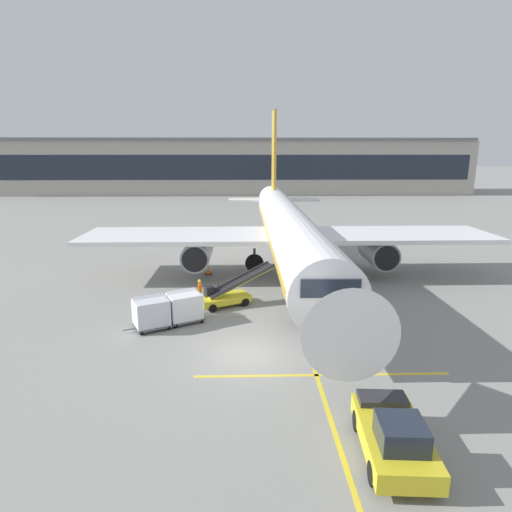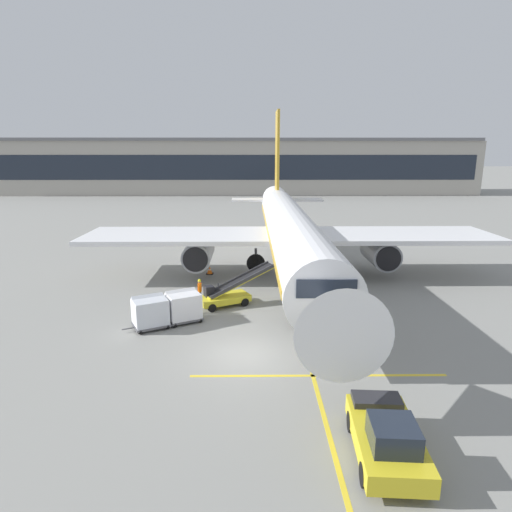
% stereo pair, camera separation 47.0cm
% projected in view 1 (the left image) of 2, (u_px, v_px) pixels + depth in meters
% --- Properties ---
extents(ground_plane, '(600.00, 600.00, 0.00)m').
position_uv_depth(ground_plane, '(245.00, 354.00, 22.30)').
color(ground_plane, gray).
extents(parked_airplane, '(33.74, 43.55, 14.89)m').
position_uv_depth(parked_airplane, '(288.00, 230.00, 35.78)').
color(parked_airplane, white).
rests_on(parked_airplane, ground).
extents(belt_loader, '(5.42, 3.63, 2.61)m').
position_uv_depth(belt_loader, '(228.00, 294.00, 29.27)').
color(belt_loader, gold).
rests_on(belt_loader, ground).
extents(baggage_cart_lead, '(2.78, 2.34, 1.91)m').
position_uv_depth(baggage_cart_lead, '(184.00, 306.00, 26.37)').
color(baggage_cart_lead, '#515156').
rests_on(baggage_cart_lead, ground).
extents(baggage_cart_second, '(2.78, 2.34, 1.91)m').
position_uv_depth(baggage_cart_second, '(151.00, 312.00, 25.37)').
color(baggage_cart_second, '#515156').
rests_on(baggage_cart_second, ground).
extents(pushback_tug, '(2.40, 4.53, 1.83)m').
position_uv_depth(pushback_tug, '(394.00, 436.00, 14.60)').
color(pushback_tug, gold).
rests_on(pushback_tug, ground).
extents(ground_crew_by_loader, '(0.25, 0.57, 1.74)m').
position_uv_depth(ground_crew_by_loader, '(200.00, 290.00, 29.48)').
color(ground_crew_by_loader, '#333847').
rests_on(ground_crew_by_loader, ground).
extents(ground_crew_by_carts, '(0.55, 0.34, 1.74)m').
position_uv_depth(ground_crew_by_carts, '(195.00, 299.00, 27.62)').
color(ground_crew_by_carts, '#333847').
rests_on(ground_crew_by_carts, ground).
extents(safety_cone_engine_keepout, '(0.59, 0.59, 0.67)m').
position_uv_depth(safety_cone_engine_keepout, '(208.00, 270.00, 36.82)').
color(safety_cone_engine_keepout, black).
rests_on(safety_cone_engine_keepout, ground).
extents(apron_guidance_line_lead_in, '(0.20, 110.00, 0.01)m').
position_uv_depth(apron_guidance_line_lead_in, '(285.00, 277.00, 35.91)').
color(apron_guidance_line_lead_in, yellow).
rests_on(apron_guidance_line_lead_in, ground).
extents(apron_guidance_line_stop_bar, '(12.00, 0.20, 0.01)m').
position_uv_depth(apron_guidance_line_stop_bar, '(322.00, 375.00, 20.20)').
color(apron_guidance_line_stop_bar, yellow).
rests_on(apron_guidance_line_stop_bar, ground).
extents(terminal_building, '(125.42, 19.64, 13.37)m').
position_uv_depth(terminal_building, '(214.00, 166.00, 109.71)').
color(terminal_building, '#A8A399').
rests_on(terminal_building, ground).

